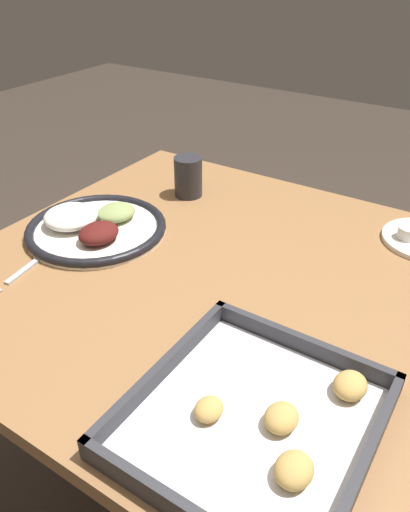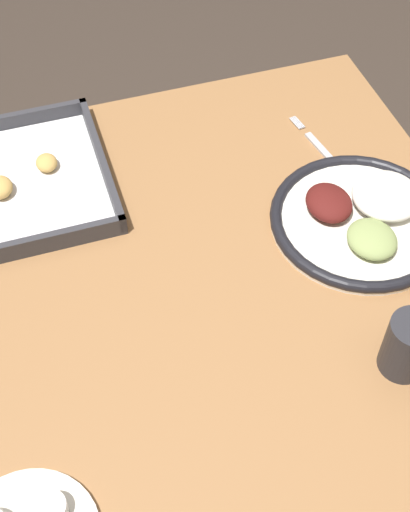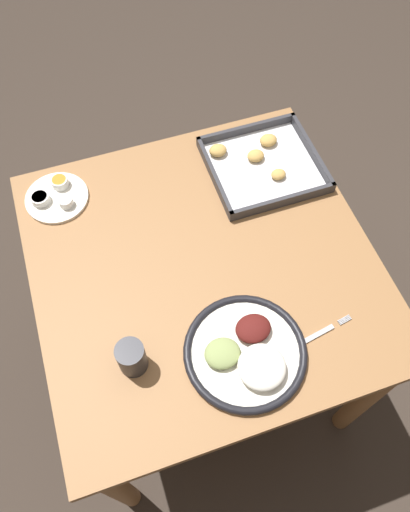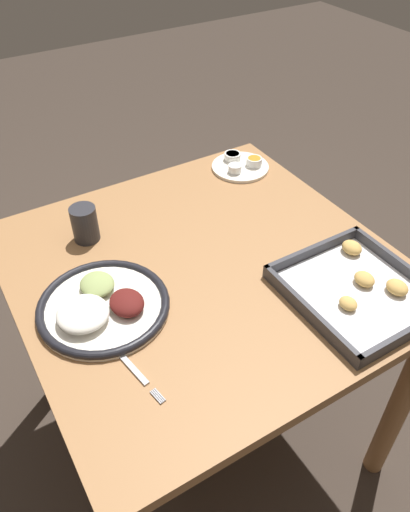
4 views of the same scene
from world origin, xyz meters
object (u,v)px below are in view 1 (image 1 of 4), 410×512
fork (26,269)px  baking_tray (259,419)px  dinner_plate (94,226)px  drinking_cup (188,177)px

fork → baking_tray: (0.08, 0.54, 0.01)m
dinner_plate → drinking_cup: size_ratio=3.08×
drinking_cup → dinner_plate: bearing=-13.8°
fork → baking_tray: bearing=72.4°
dinner_plate → baking_tray: 0.59m
dinner_plate → fork: size_ratio=1.57×
dinner_plate → baking_tray: size_ratio=0.93×
fork → baking_tray: 0.55m
fork → baking_tray: baking_tray is taller
baking_tray → fork: bearing=-98.0°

